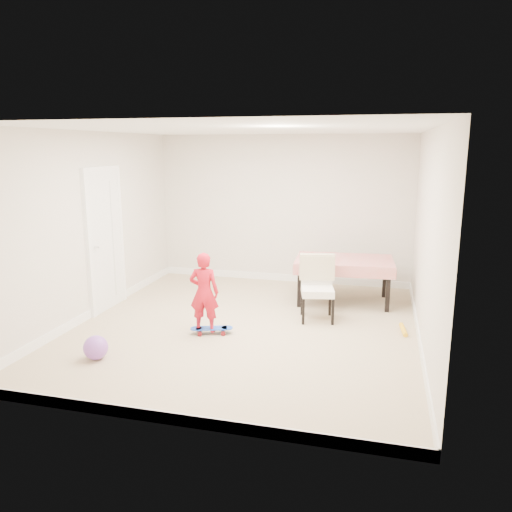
% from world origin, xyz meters
% --- Properties ---
extents(ground, '(5.00, 5.00, 0.00)m').
position_xyz_m(ground, '(0.00, 0.00, 0.00)').
color(ground, tan).
rests_on(ground, ground).
extents(ceiling, '(4.50, 5.00, 0.04)m').
position_xyz_m(ceiling, '(0.00, 0.00, 2.58)').
color(ceiling, white).
rests_on(ceiling, wall_back).
extents(wall_back, '(4.50, 0.04, 2.60)m').
position_xyz_m(wall_back, '(0.00, 2.48, 1.30)').
color(wall_back, beige).
rests_on(wall_back, ground).
extents(wall_front, '(4.50, 0.04, 2.60)m').
position_xyz_m(wall_front, '(0.00, -2.48, 1.30)').
color(wall_front, beige).
rests_on(wall_front, ground).
extents(wall_left, '(0.04, 5.00, 2.60)m').
position_xyz_m(wall_left, '(-2.23, 0.00, 1.30)').
color(wall_left, beige).
rests_on(wall_left, ground).
extents(wall_right, '(0.04, 5.00, 2.60)m').
position_xyz_m(wall_right, '(2.23, 0.00, 1.30)').
color(wall_right, beige).
rests_on(wall_right, ground).
extents(door, '(0.11, 0.94, 2.11)m').
position_xyz_m(door, '(-2.22, 0.30, 1.02)').
color(door, white).
rests_on(door, ground).
extents(baseboard_back, '(4.50, 0.02, 0.12)m').
position_xyz_m(baseboard_back, '(0.00, 2.49, 0.06)').
color(baseboard_back, white).
rests_on(baseboard_back, ground).
extents(baseboard_front, '(4.50, 0.02, 0.12)m').
position_xyz_m(baseboard_front, '(0.00, -2.49, 0.06)').
color(baseboard_front, white).
rests_on(baseboard_front, ground).
extents(baseboard_left, '(0.02, 5.00, 0.12)m').
position_xyz_m(baseboard_left, '(-2.24, 0.00, 0.06)').
color(baseboard_left, white).
rests_on(baseboard_left, ground).
extents(baseboard_right, '(0.02, 5.00, 0.12)m').
position_xyz_m(baseboard_right, '(2.24, 0.00, 0.06)').
color(baseboard_right, white).
rests_on(baseboard_right, ground).
extents(dining_table, '(1.54, 1.03, 0.69)m').
position_xyz_m(dining_table, '(1.18, 1.48, 0.35)').
color(dining_table, red).
rests_on(dining_table, ground).
extents(dining_chair, '(0.60, 0.67, 0.91)m').
position_xyz_m(dining_chair, '(0.90, 0.55, 0.45)').
color(dining_chair, beige).
rests_on(dining_chair, ground).
extents(skateboard, '(0.58, 0.36, 0.08)m').
position_xyz_m(skateboard, '(-0.36, -0.33, 0.04)').
color(skateboard, blue).
rests_on(skateboard, ground).
extents(child, '(0.41, 0.29, 1.05)m').
position_xyz_m(child, '(-0.45, -0.35, 0.52)').
color(child, red).
rests_on(child, ground).
extents(balloon, '(0.28, 0.28, 0.28)m').
position_xyz_m(balloon, '(-1.38, -1.42, 0.14)').
color(balloon, '#8F50C2').
rests_on(balloon, ground).
extents(foam_toy, '(0.10, 0.40, 0.06)m').
position_xyz_m(foam_toy, '(2.07, 0.35, 0.03)').
color(foam_toy, yellow).
rests_on(foam_toy, ground).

